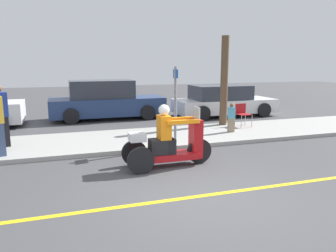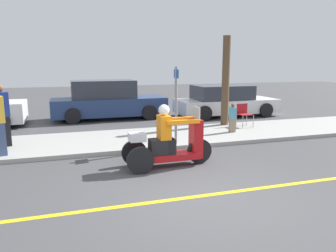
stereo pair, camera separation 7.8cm
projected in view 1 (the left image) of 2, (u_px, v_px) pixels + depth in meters
ground_plane at (201, 196)px, 6.04m from camera, size 60.00×60.00×0.00m
lane_stripe at (200, 196)px, 6.04m from camera, size 24.00×0.12×0.01m
sidewalk_strip at (142, 139)px, 10.32m from camera, size 28.00×2.80×0.12m
motorcycle_trike at (168, 144)px, 7.70m from camera, size 2.16×0.76×1.48m
spectator_end_of_line at (231, 118)px, 10.99m from camera, size 0.25×0.17×0.97m
spectator_with_child at (0, 117)px, 8.98m from camera, size 0.46×0.35×1.74m
folding_chair_set_back at (242, 112)px, 12.02m from camera, size 0.47×0.47×0.82m
parked_car_lot_far at (106, 101)px, 14.21m from camera, size 4.86×1.92×1.68m
parked_car_lot_right at (223, 101)px, 15.07m from camera, size 4.62×2.08×1.41m
tree_trunk at (224, 81)px, 12.10m from camera, size 0.28×0.28×3.27m
street_sign at (175, 102)px, 9.23m from camera, size 0.08×0.36×2.20m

